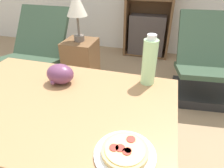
# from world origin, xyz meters

# --- Properties ---
(dining_table) EXTENTS (1.14, 0.74, 0.75)m
(dining_table) POSITION_xyz_m (0.14, -0.06, 0.64)
(dining_table) COLOR #A37549
(dining_table) RESTS_ON ground_plane
(pizza_on_plate) EXTENTS (0.21, 0.21, 0.04)m
(pizza_on_plate) POSITION_xyz_m (0.53, -0.28, 0.77)
(pizza_on_plate) COLOR white
(pizza_on_plate) RESTS_ON dining_table
(grape_bunch) EXTENTS (0.15, 0.12, 0.11)m
(grape_bunch) POSITION_xyz_m (0.09, 0.10, 0.80)
(grape_bunch) COLOR #6B3856
(grape_bunch) RESTS_ON dining_table
(drink_bottle) EXTENTS (0.08, 0.08, 0.27)m
(drink_bottle) POSITION_xyz_m (0.54, 0.24, 0.88)
(drink_bottle) COLOR #B7EAA3
(drink_bottle) RESTS_ON dining_table
(lounge_chair_near) EXTENTS (0.65, 0.76, 0.88)m
(lounge_chair_near) POSITION_xyz_m (-0.87, 1.17, 0.29)
(lounge_chair_near) COLOR black
(lounge_chair_near) RESTS_ON ground_plane
(lounge_chair_far) EXTENTS (0.72, 0.83, 0.88)m
(lounge_chair_far) POSITION_xyz_m (1.07, 1.42, 0.29)
(lounge_chair_far) COLOR black
(lounge_chair_far) RESTS_ON ground_plane
(bookshelf) EXTENTS (0.71, 0.32, 1.74)m
(bookshelf) POSITION_xyz_m (0.30, 2.44, 0.80)
(bookshelf) COLOR brown
(bookshelf) RESTS_ON ground_plane
(side_table) EXTENTS (0.34, 0.34, 0.60)m
(side_table) POSITION_xyz_m (-0.30, 1.19, 0.30)
(side_table) COLOR brown
(side_table) RESTS_ON ground_plane
(table_lamp) EXTENTS (0.21, 0.21, 0.51)m
(table_lamp) POSITION_xyz_m (-0.30, 1.19, 0.96)
(table_lamp) COLOR #665B51
(table_lamp) RESTS_ON side_table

